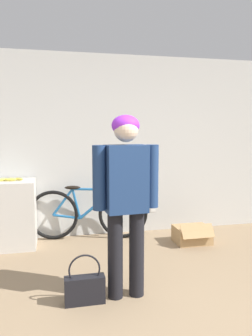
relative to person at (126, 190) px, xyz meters
name	(u,v)px	position (x,y,z in m)	size (l,w,h in m)	color
wall_back	(117,146)	(0.29, 1.89, 0.30)	(8.00, 0.07, 2.60)	silver
side_shelf	(6,214)	(-1.25, 1.58, -0.56)	(0.74, 0.52, 0.88)	beige
person	(126,190)	(0.00, 0.00, 0.00)	(0.60, 0.26, 1.67)	black
bicycle	(88,213)	(-0.17, 1.69, -0.63)	(1.67, 0.46, 0.77)	black
banana	(10,179)	(-1.18, 1.57, -0.10)	(0.33, 0.09, 0.04)	#EAD64C
handbag	(85,288)	(-0.39, -0.05, -0.86)	(0.36, 0.11, 0.45)	black
cardboard_box	(192,234)	(1.19, 1.21, -0.89)	(0.47, 0.42, 0.29)	tan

